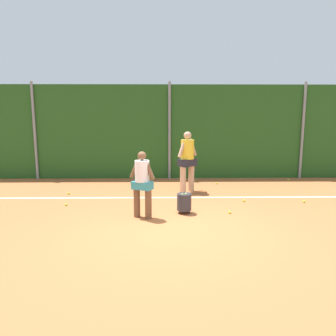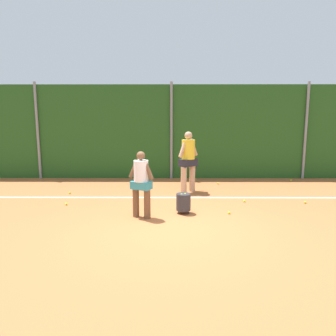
# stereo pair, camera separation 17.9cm
# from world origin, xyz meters

# --- Properties ---
(ground_plane) EXTENTS (26.83, 26.83, 0.00)m
(ground_plane) POSITION_xyz_m (0.00, 1.63, 0.00)
(ground_plane) COLOR #B76638
(hedge_fence_backdrop) EXTENTS (17.44, 0.25, 3.52)m
(hedge_fence_backdrop) POSITION_xyz_m (0.00, 5.57, 1.76)
(hedge_fence_backdrop) COLOR #23511E
(hedge_fence_backdrop) RESTS_ON ground_plane
(fence_post_left) EXTENTS (0.10, 0.10, 3.62)m
(fence_post_left) POSITION_xyz_m (-5.03, 5.40, 1.81)
(fence_post_left) COLOR gray
(fence_post_left) RESTS_ON ground_plane
(fence_post_center) EXTENTS (0.10, 0.10, 3.62)m
(fence_post_center) POSITION_xyz_m (0.00, 5.40, 1.81)
(fence_post_center) COLOR gray
(fence_post_center) RESTS_ON ground_plane
(fence_post_right) EXTENTS (0.10, 0.10, 3.62)m
(fence_post_right) POSITION_xyz_m (5.03, 5.40, 1.81)
(fence_post_right) COLOR gray
(fence_post_right) RESTS_ON ground_plane
(court_baseline_paint) EXTENTS (12.74, 0.10, 0.01)m
(court_baseline_paint) POSITION_xyz_m (0.00, 2.55, 0.00)
(court_baseline_paint) COLOR white
(court_baseline_paint) RESTS_ON ground_plane
(player_foreground_near) EXTENTS (0.62, 0.45, 1.60)m
(player_foreground_near) POSITION_xyz_m (-0.73, 0.71, 0.90)
(player_foreground_near) COLOR brown
(player_foreground_near) RESTS_ON ground_plane
(player_midcourt) EXTENTS (0.64, 0.66, 1.91)m
(player_midcourt) POSITION_xyz_m (0.52, 3.24, 1.07)
(player_midcourt) COLOR tan
(player_midcourt) RESTS_ON ground_plane
(ball_hopper) EXTENTS (0.36, 0.36, 0.51)m
(ball_hopper) POSITION_xyz_m (0.28, 1.05, 0.29)
(ball_hopper) COLOR #2D2D33
(ball_hopper) RESTS_ON ground_plane
(tennis_ball_0) EXTENTS (0.07, 0.07, 0.07)m
(tennis_ball_0) POSITION_xyz_m (-2.87, 1.75, 0.03)
(tennis_ball_0) COLOR #CCDB33
(tennis_ball_0) RESTS_ON ground_plane
(tennis_ball_1) EXTENTS (0.07, 0.07, 0.07)m
(tennis_ball_1) POSITION_xyz_m (1.41, 0.99, 0.03)
(tennis_ball_1) COLOR #CCDB33
(tennis_ball_1) RESTS_ON ground_plane
(tennis_ball_3) EXTENTS (0.07, 0.07, 0.07)m
(tennis_ball_3) POSITION_xyz_m (-3.16, 2.98, 0.03)
(tennis_ball_3) COLOR #CCDB33
(tennis_ball_3) RESTS_ON ground_plane
(tennis_ball_4) EXTENTS (0.07, 0.07, 0.07)m
(tennis_ball_4) POSITION_xyz_m (4.43, 4.96, 0.03)
(tennis_ball_4) COLOR #CCDB33
(tennis_ball_4) RESTS_ON ground_plane
(tennis_ball_5) EXTENTS (0.07, 0.07, 0.07)m
(tennis_ball_5) POSITION_xyz_m (2.04, 2.07, 0.03)
(tennis_ball_5) COLOR #CCDB33
(tennis_ball_5) RESTS_ON ground_plane
(tennis_ball_6) EXTENTS (0.07, 0.07, 0.07)m
(tennis_ball_6) POSITION_xyz_m (1.64, 4.36, 0.03)
(tennis_ball_6) COLOR #CCDB33
(tennis_ball_6) RESTS_ON ground_plane
(tennis_ball_7) EXTENTS (0.07, 0.07, 0.07)m
(tennis_ball_7) POSITION_xyz_m (3.70, 1.95, 0.03)
(tennis_ball_7) COLOR #CCDB33
(tennis_ball_7) RESTS_ON ground_plane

